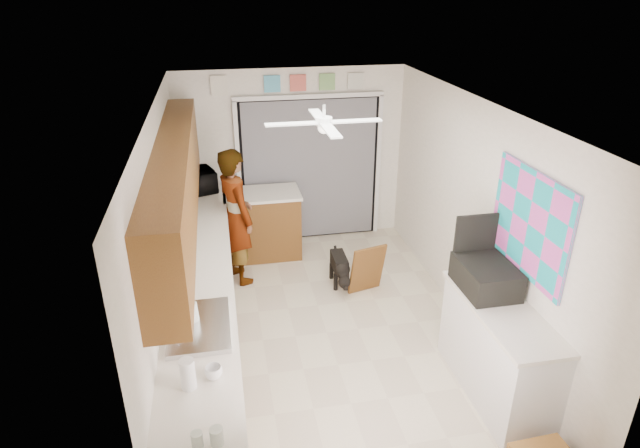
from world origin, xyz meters
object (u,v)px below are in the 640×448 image
man (236,217)px  paper_towel_roll (188,374)px  microwave (200,180)px  cup (214,372)px  soap_bottle (192,309)px  suitcase (486,277)px  dog (339,268)px

man → paper_towel_roll: bearing=148.7°
microwave → man: (0.44, -0.86, -0.21)m
cup → man: (0.30, 3.02, -0.11)m
soap_bottle → suitcase: soap_bottle is taller
microwave → soap_bottle: microwave is taller
cup → paper_towel_roll: size_ratio=0.54×
man → dog: (1.24, -0.38, -0.65)m
microwave → soap_bottle: 3.17m
cup → suitcase: size_ratio=0.21×
dog → man: bearing=164.1°
cup → paper_towel_roll: 0.20m
suitcase → dog: (-0.95, 1.88, -0.85)m
microwave → suitcase: (2.63, -3.12, -0.02)m
soap_bottle → dog: bearing=48.5°
microwave → dog: size_ratio=0.92×
microwave → cup: 3.89m
suitcase → dog: suitcase is taller
cup → dog: bearing=59.7°
man → dog: 1.45m
microwave → suitcase: 4.08m
cup → soap_bottle: bearing=102.8°
cup → dog: 3.15m
paper_towel_roll → dog: (1.72, 2.71, -0.83)m
man → dog: bearing=-129.7°
cup → microwave: bearing=91.9°
microwave → suitcase: bearing=-159.6°
soap_bottle → man: (0.47, 2.31, -0.20)m
cup → paper_towel_roll: (-0.17, -0.07, 0.07)m
paper_towel_roll → suitcase: suitcase is taller
microwave → suitcase: size_ratio=0.87×
microwave → dog: microwave is taller
man → microwave: bearing=4.3°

